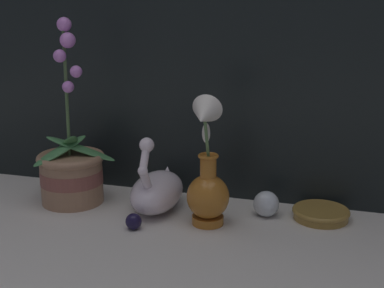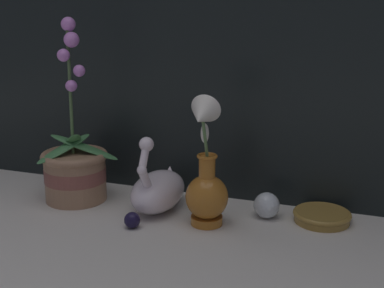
{
  "view_description": "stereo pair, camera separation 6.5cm",
  "coord_description": "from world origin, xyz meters",
  "px_view_note": "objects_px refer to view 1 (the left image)",
  "views": [
    {
      "loc": [
        0.35,
        -0.98,
        0.5
      ],
      "look_at": [
        0.02,
        0.14,
        0.18
      ],
      "focal_mm": 50.0,
      "sensor_mm": 36.0,
      "label": 1
    },
    {
      "loc": [
        0.41,
        -0.96,
        0.5
      ],
      "look_at": [
        0.02,
        0.14,
        0.18
      ],
      "focal_mm": 50.0,
      "sensor_mm": 36.0,
      "label": 2
    }
  ],
  "objects_px": {
    "orchid_potted_plant": "(71,169)",
    "amber_dish": "(321,213)",
    "swan_figurine": "(157,190)",
    "glass_sphere": "(266,204)",
    "blue_vase": "(207,182)"
  },
  "relations": [
    {
      "from": "orchid_potted_plant",
      "to": "glass_sphere",
      "type": "bearing_deg",
      "value": 5.37
    },
    {
      "from": "orchid_potted_plant",
      "to": "amber_dish",
      "type": "height_order",
      "value": "orchid_potted_plant"
    },
    {
      "from": "amber_dish",
      "to": "blue_vase",
      "type": "bearing_deg",
      "value": -156.18
    },
    {
      "from": "swan_figurine",
      "to": "amber_dish",
      "type": "distance_m",
      "value": 0.39
    },
    {
      "from": "orchid_potted_plant",
      "to": "glass_sphere",
      "type": "distance_m",
      "value": 0.49
    },
    {
      "from": "swan_figurine",
      "to": "amber_dish",
      "type": "height_order",
      "value": "swan_figurine"
    },
    {
      "from": "glass_sphere",
      "to": "amber_dish",
      "type": "distance_m",
      "value": 0.13
    },
    {
      "from": "swan_figurine",
      "to": "blue_vase",
      "type": "relative_size",
      "value": 0.69
    },
    {
      "from": "glass_sphere",
      "to": "blue_vase",
      "type": "bearing_deg",
      "value": -143.57
    },
    {
      "from": "swan_figurine",
      "to": "orchid_potted_plant",
      "type": "bearing_deg",
      "value": -177.28
    },
    {
      "from": "orchid_potted_plant",
      "to": "amber_dish",
      "type": "bearing_deg",
      "value": 6.1
    },
    {
      "from": "amber_dish",
      "to": "swan_figurine",
      "type": "bearing_deg",
      "value": -171.96
    },
    {
      "from": "orchid_potted_plant",
      "to": "amber_dish",
      "type": "relative_size",
      "value": 3.43
    },
    {
      "from": "swan_figurine",
      "to": "glass_sphere",
      "type": "height_order",
      "value": "swan_figurine"
    },
    {
      "from": "blue_vase",
      "to": "glass_sphere",
      "type": "distance_m",
      "value": 0.17
    }
  ]
}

